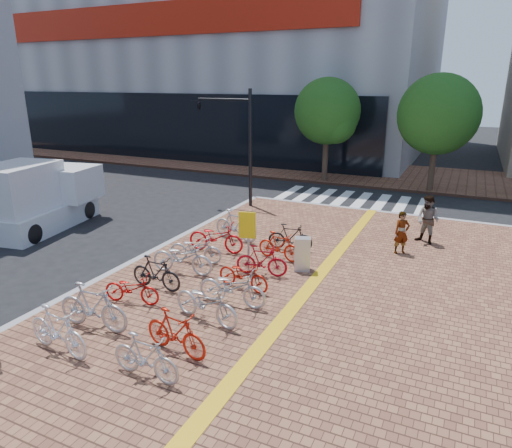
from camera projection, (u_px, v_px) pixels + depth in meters
The scene contains 27 objects.
ground at pixel (197, 323), 11.58m from camera, with size 120.00×120.00×0.00m, color black.
kerb_north at pixel (395, 214), 20.71m from camera, with size 14.00×0.25×0.15m, color gray.
far_sidewalk at pixel (369, 174), 29.70m from camera, with size 70.00×8.00×0.15m, color brown.
crosswalk at pixel (351, 200), 23.47m from camera, with size 7.50×4.00×0.01m.
street_trees at pixel (460, 117), 23.39m from camera, with size 16.20×4.60×6.35m.
bike_0 at pixel (57, 331), 9.91m from camera, with size 0.52×1.82×1.10m, color silver.
bike_1 at pixel (93, 307), 10.87m from camera, with size 0.55×1.95×1.17m, color #A6A7AB.
bike_2 at pixel (132, 289), 12.21m from camera, with size 0.55×1.59×0.84m, color red.
bike_3 at pixel (156, 273), 13.01m from camera, with size 0.46×1.65×0.99m, color black.
bike_4 at pixel (182, 257), 14.07m from camera, with size 0.70×2.00×1.05m, color #BCBCC1.
bike_5 at pixel (195, 249), 14.94m from camera, with size 0.63×1.80×0.95m, color #ABABB0.
bike_6 at pixel (216, 237), 15.87m from camera, with size 0.70×2.01×1.06m, color red.
bike_7 at pixel (236, 225), 17.02m from camera, with size 0.54×1.92×1.15m, color #ADACB1.
bike_8 at pixel (145, 357), 9.06m from camera, with size 0.46×1.62×0.97m, color #ACABB0.
bike_9 at pixel (175, 332), 9.91m from camera, with size 0.48×1.70×1.02m, color #B81D0D.
bike_10 at pixel (206, 302), 11.23m from camera, with size 0.68×1.96×1.03m, color #B7B6BB.
bike_11 at pixel (232, 287), 12.08m from camera, with size 0.67×1.92×1.01m, color #B2B2B7.
bike_12 at pixel (243, 275), 13.03m from camera, with size 0.58×1.67×0.88m, color #A4170B.
bike_13 at pixel (262, 261), 13.93m from camera, with size 0.45×1.61×0.97m, color #AC0C1B.
bike_14 at pixel (279, 246), 15.17m from camera, with size 0.45×1.59×0.95m, color #B81F0D.
bike_15 at pixel (290, 237), 16.04m from camera, with size 0.45×1.59×0.95m, color black.
pedestrian_a at pixel (402, 233), 15.65m from camera, with size 0.55×0.36×1.50m, color gray.
pedestrian_b at pixel (428, 220), 16.59m from camera, with size 0.87×0.68×1.79m, color #464D58.
utility_box at pixel (302, 254), 14.30m from camera, with size 0.49×0.36×1.08m, color #B8B8BD.
yellow_sign at pixel (248, 231), 14.00m from camera, with size 0.52×0.18×1.93m.
traffic_light_pole at pixel (226, 125), 21.30m from camera, with size 2.90×1.12×5.40m.
box_truck at pixel (39, 198), 18.58m from camera, with size 2.89×5.12×2.79m.
Camera 1 is at (5.71, -8.69, 5.89)m, focal length 32.00 mm.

